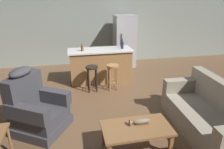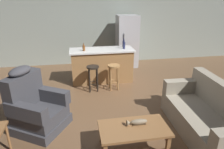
# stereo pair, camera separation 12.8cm
# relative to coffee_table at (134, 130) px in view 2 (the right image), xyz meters

# --- Properties ---
(ground_plane) EXTENTS (12.00, 12.00, 0.00)m
(ground_plane) POSITION_rel_coffee_table_xyz_m (-0.13, 1.57, -0.36)
(ground_plane) COLOR brown
(back_wall) EXTENTS (12.00, 0.05, 2.60)m
(back_wall) POSITION_rel_coffee_table_xyz_m (-0.13, 4.70, 0.94)
(back_wall) COLOR #939E93
(back_wall) RESTS_ON ground_plane
(coffee_table) EXTENTS (1.10, 0.60, 0.42)m
(coffee_table) POSITION_rel_coffee_table_xyz_m (0.00, 0.00, 0.00)
(coffee_table) COLOR olive
(coffee_table) RESTS_ON ground_plane
(fish_figurine) EXTENTS (0.34, 0.10, 0.10)m
(fish_figurine) POSITION_rel_coffee_table_xyz_m (0.07, 0.07, 0.10)
(fish_figurine) COLOR #4C3823
(fish_figurine) RESTS_ON coffee_table
(couch) EXTENTS (0.91, 1.93, 0.94)m
(couch) POSITION_rel_coffee_table_xyz_m (1.41, 0.17, -0.02)
(couch) COLOR #9E937F
(couch) RESTS_ON ground_plane
(recliner_near_lamp) EXTENTS (1.15, 1.15, 1.20)m
(recliner_near_lamp) POSITION_rel_coffee_table_xyz_m (-1.63, 0.88, 0.06)
(recliner_near_lamp) COLOR #3D3D42
(recliner_near_lamp) RESTS_ON ground_plane
(kitchen_island) EXTENTS (1.80, 0.70, 0.95)m
(kitchen_island) POSITION_rel_coffee_table_xyz_m (-0.13, 2.92, 0.11)
(kitchen_island) COLOR #9E7042
(kitchen_island) RESTS_ON ground_plane
(bar_stool_left) EXTENTS (0.32, 0.32, 0.68)m
(bar_stool_left) POSITION_rel_coffee_table_xyz_m (-0.45, 2.29, 0.11)
(bar_stool_left) COLOR black
(bar_stool_left) RESTS_ON ground_plane
(bar_stool_right) EXTENTS (0.32, 0.32, 0.68)m
(bar_stool_right) POSITION_rel_coffee_table_xyz_m (0.09, 2.29, 0.11)
(bar_stool_right) COLOR #A87A47
(bar_stool_right) RESTS_ON ground_plane
(refrigerator) EXTENTS (0.70, 0.69, 1.76)m
(refrigerator) POSITION_rel_coffee_table_xyz_m (0.89, 4.12, 0.52)
(refrigerator) COLOR #B7B7BC
(refrigerator) RESTS_ON ground_plane
(bottle_tall_green) EXTENTS (0.07, 0.07, 0.21)m
(bottle_tall_green) POSITION_rel_coffee_table_xyz_m (-0.64, 2.85, 0.66)
(bottle_tall_green) COLOR brown
(bottle_tall_green) RESTS_ON kitchen_island
(bottle_short_amber) EXTENTS (0.06, 0.06, 0.26)m
(bottle_short_amber) POSITION_rel_coffee_table_xyz_m (0.53, 3.11, 0.68)
(bottle_short_amber) COLOR #23284C
(bottle_short_amber) RESTS_ON kitchen_island
(bottle_wine_dark) EXTENTS (0.07, 0.07, 0.27)m
(bottle_wine_dark) POSITION_rel_coffee_table_xyz_m (0.50, 2.89, 0.69)
(bottle_wine_dark) COLOR #23284C
(bottle_wine_dark) RESTS_ON kitchen_island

